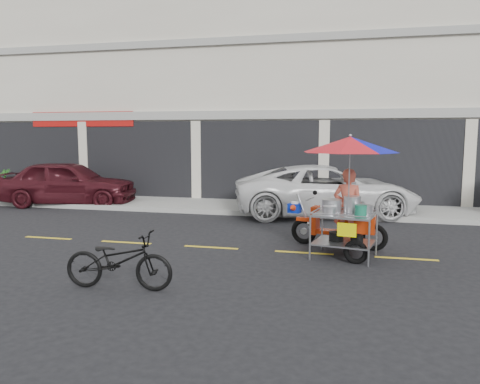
% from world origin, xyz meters
% --- Properties ---
extents(ground, '(90.00, 90.00, 0.00)m').
position_xyz_m(ground, '(0.00, 0.00, 0.00)').
color(ground, black).
extents(sidewalk, '(45.00, 3.00, 0.15)m').
position_xyz_m(sidewalk, '(0.00, 5.50, 0.07)').
color(sidewalk, gray).
rests_on(sidewalk, ground).
extents(shophouse_block, '(36.00, 8.11, 10.40)m').
position_xyz_m(shophouse_block, '(2.82, 10.59, 4.24)').
color(shophouse_block, beige).
rests_on(shophouse_block, ground).
extents(centerline, '(42.00, 0.10, 0.01)m').
position_xyz_m(centerline, '(0.00, 0.00, 0.00)').
color(centerline, gold).
rests_on(centerline, ground).
extents(maroon_sedan, '(4.83, 2.67, 1.55)m').
position_xyz_m(maroon_sedan, '(-8.54, 4.70, 0.78)').
color(maroon_sedan, '#3D1016').
rests_on(maroon_sedan, ground).
extents(white_pickup, '(5.92, 3.81, 1.52)m').
position_xyz_m(white_pickup, '(0.19, 4.70, 0.76)').
color(white_pickup, silver).
rests_on(white_pickup, ground).
extents(plant_short, '(0.65, 0.65, 0.97)m').
position_xyz_m(plant_short, '(-12.01, 5.79, 0.64)').
color(plant_short, '#1D4B18').
rests_on(plant_short, sidewalk).
extents(near_bicycle, '(1.79, 0.74, 0.92)m').
position_xyz_m(near_bicycle, '(-2.61, -2.95, 0.46)').
color(near_bicycle, black).
rests_on(near_bicycle, ground).
extents(food_vendor_rig, '(2.42, 2.26, 2.44)m').
position_xyz_m(food_vendor_rig, '(0.83, 0.15, 1.53)').
color(food_vendor_rig, black).
rests_on(food_vendor_rig, ground).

